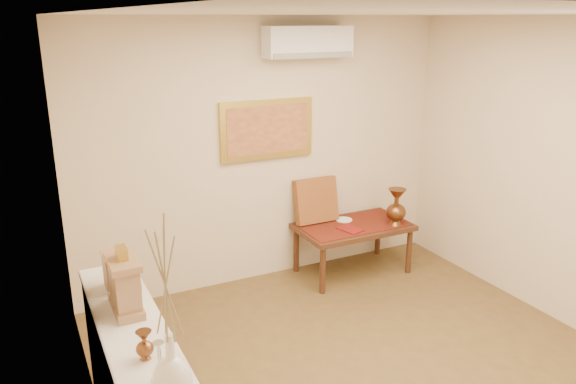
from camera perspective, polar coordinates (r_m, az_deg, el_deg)
ceiling at (r=3.66m, az=12.86°, el=17.28°), size 4.50×4.50×0.00m
wall_back at (r=5.75m, az=-2.23°, el=3.97°), size 4.00×0.02×2.70m
wall_left at (r=3.16m, az=-18.91°, el=-8.49°), size 0.02×4.50×2.70m
white_vase at (r=2.52m, az=-12.15°, el=-12.02°), size 0.18×0.18×0.95m
candlestick at (r=2.90m, az=-12.90°, el=-16.42°), size 0.10×0.10×0.21m
brass_urn_small at (r=3.08m, az=-14.40°, el=-14.45°), size 0.09×0.09×0.21m
table_cloth at (r=6.06m, az=6.66°, el=-3.29°), size 1.14×0.59×0.01m
brass_urn_tall at (r=6.05m, az=10.96°, el=-1.11°), size 0.21×0.21×0.48m
plate at (r=6.16m, az=5.70°, el=-2.83°), size 0.18×0.18×0.01m
menu at (r=5.90m, az=6.35°, el=-3.78°), size 0.24×0.29×0.01m
cushion at (r=6.03m, az=2.85°, el=-0.85°), size 0.48×0.20×0.49m
mantel_clock at (r=3.53m, az=-16.25°, el=-8.93°), size 0.17×0.36×0.41m
wooden_chest at (r=3.84m, az=-16.98°, el=-7.65°), size 0.16×0.21×0.24m
low_table at (r=6.09m, az=6.64°, el=-3.90°), size 1.20×0.70×0.55m
painting at (r=5.67m, az=-2.15°, el=6.37°), size 1.00×0.06×0.60m
ac_unit at (r=5.66m, az=2.03°, el=15.00°), size 0.90×0.25×0.30m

